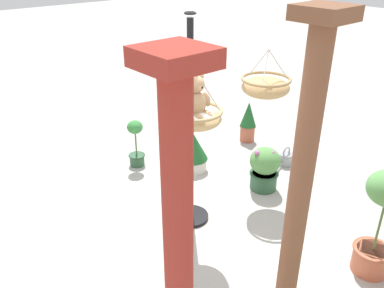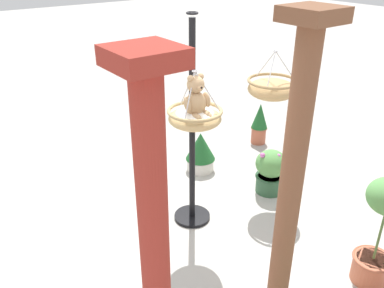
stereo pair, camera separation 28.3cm
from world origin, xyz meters
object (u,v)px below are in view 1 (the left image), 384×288
(potted_plant_bushy_green, at_px, (265,168))
(potted_plant_conical_shrub, at_px, (381,221))
(display_pole_central, at_px, (190,164))
(hanging_basket_left_high, at_px, (266,86))
(potted_plant_flowering_red, at_px, (193,152))
(teddy_bear, at_px, (197,99))
(potted_plant_small_succulent, at_px, (136,144))
(hanging_basket_with_teddy, at_px, (195,117))
(greenhouse_pillar_far_back, at_px, (299,194))
(watering_can, at_px, (285,159))
(potted_plant_tall_leafy, at_px, (248,121))
(greenhouse_pillar_right, at_px, (179,268))

(potted_plant_bushy_green, distance_m, potted_plant_conical_shrub, 1.81)
(display_pole_central, xyz_separation_m, hanging_basket_left_high, (-1.15, 0.08, 0.71))
(display_pole_central, distance_m, hanging_basket_left_high, 1.36)
(potted_plant_flowering_red, bearing_deg, teddy_bear, 50.47)
(potted_plant_conical_shrub, bearing_deg, hanging_basket_left_high, -100.18)
(potted_plant_flowering_red, bearing_deg, potted_plant_small_succulent, -50.27)
(hanging_basket_with_teddy, bearing_deg, greenhouse_pillar_far_back, 83.95)
(watering_can, bearing_deg, hanging_basket_left_high, 10.68)
(greenhouse_pillar_far_back, height_order, potted_plant_small_succulent, greenhouse_pillar_far_back)
(potted_plant_flowering_red, relative_size, potted_plant_conical_shrub, 0.52)
(display_pole_central, relative_size, potted_plant_tall_leafy, 3.48)
(hanging_basket_with_teddy, distance_m, potted_plant_tall_leafy, 2.87)
(hanging_basket_with_teddy, xyz_separation_m, greenhouse_pillar_far_back, (0.15, 1.40, -0.17))
(greenhouse_pillar_right, height_order, potted_plant_bushy_green, greenhouse_pillar_right)
(potted_plant_bushy_green, xyz_separation_m, potted_plant_small_succulent, (0.96, -1.69, 0.04))
(greenhouse_pillar_far_back, relative_size, potted_plant_small_succulent, 3.68)
(hanging_basket_with_teddy, bearing_deg, potted_plant_flowering_red, -130.08)
(potted_plant_bushy_green, bearing_deg, potted_plant_conical_shrub, 77.80)
(hanging_basket_with_teddy, xyz_separation_m, potted_plant_flowering_red, (-0.95, -1.13, -1.17))
(greenhouse_pillar_right, bearing_deg, hanging_basket_with_teddy, -134.03)
(potted_plant_flowering_red, distance_m, potted_plant_conical_shrub, 2.79)
(greenhouse_pillar_far_back, bearing_deg, greenhouse_pillar_right, -1.53)
(greenhouse_pillar_right, bearing_deg, greenhouse_pillar_far_back, 178.47)
(potted_plant_flowering_red, xyz_separation_m, watering_can, (-1.17, 0.81, -0.20))
(hanging_basket_left_high, bearing_deg, potted_plant_flowering_red, -70.02)
(teddy_bear, bearing_deg, potted_plant_tall_leafy, -150.57)
(greenhouse_pillar_right, relative_size, potted_plant_tall_leafy, 3.70)
(hanging_basket_with_teddy, relative_size, greenhouse_pillar_right, 0.23)
(potted_plant_bushy_green, bearing_deg, display_pole_central, -6.62)
(hanging_basket_with_teddy, bearing_deg, potted_plant_conical_shrub, 120.82)
(greenhouse_pillar_right, relative_size, potted_plant_conical_shrub, 2.23)
(potted_plant_tall_leafy, height_order, watering_can, potted_plant_tall_leafy)
(hanging_basket_with_teddy, height_order, potted_plant_flowering_red, hanging_basket_with_teddy)
(hanging_basket_with_teddy, height_order, potted_plant_conical_shrub, hanging_basket_with_teddy)
(display_pole_central, height_order, greenhouse_pillar_far_back, greenhouse_pillar_far_back)
(teddy_bear, height_order, potted_plant_small_succulent, teddy_bear)
(greenhouse_pillar_right, xyz_separation_m, potted_plant_small_succulent, (-1.72, -3.17, -0.90))
(teddy_bear, distance_m, greenhouse_pillar_far_back, 1.43)
(potted_plant_flowering_red, bearing_deg, potted_plant_bushy_green, 111.57)
(potted_plant_flowering_red, xyz_separation_m, potted_plant_bushy_green, (-0.40, 1.02, 0.02))
(greenhouse_pillar_far_back, distance_m, potted_plant_tall_leafy, 3.76)
(potted_plant_tall_leafy, bearing_deg, teddy_bear, 29.43)
(hanging_basket_with_teddy, relative_size, teddy_bear, 1.32)
(potted_plant_flowering_red, relative_size, potted_plant_tall_leafy, 0.86)
(display_pole_central, xyz_separation_m, potted_plant_small_succulent, (-0.24, -1.55, -0.40))
(greenhouse_pillar_far_back, xyz_separation_m, potted_plant_conical_shrub, (-1.12, 0.24, -0.67))
(potted_plant_bushy_green, relative_size, potted_plant_small_succulent, 0.84)
(teddy_bear, relative_size, watering_can, 1.28)
(greenhouse_pillar_right, height_order, potted_plant_small_succulent, greenhouse_pillar_right)
(potted_plant_bushy_green, bearing_deg, watering_can, -164.47)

